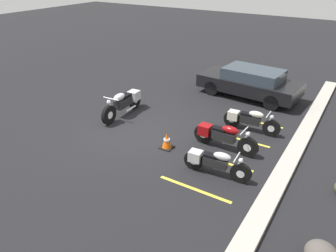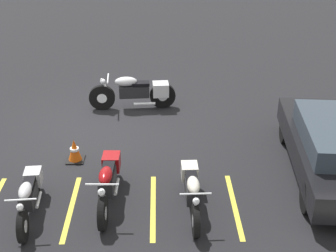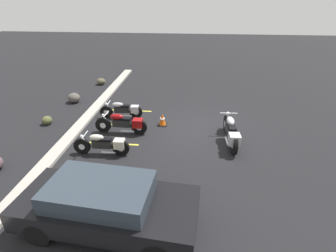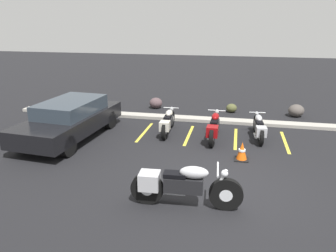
# 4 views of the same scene
# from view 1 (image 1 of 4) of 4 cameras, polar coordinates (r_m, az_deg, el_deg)

# --- Properties ---
(ground) EXTENTS (60.00, 60.00, 0.00)m
(ground) POSITION_cam_1_polar(r_m,az_deg,el_deg) (11.75, -6.40, -0.65)
(ground) COLOR black
(motorcycle_silver_featured) EXTENTS (2.41, 0.68, 0.95)m
(motorcycle_silver_featured) POSITION_cam_1_polar(r_m,az_deg,el_deg) (12.78, -7.64, 4.12)
(motorcycle_silver_featured) COLOR black
(motorcycle_silver_featured) RESTS_ON ground
(parked_bike_0) EXTENTS (0.57, 2.02, 0.79)m
(parked_bike_0) POSITION_cam_1_polar(r_m,az_deg,el_deg) (11.79, 13.87, 1.08)
(parked_bike_0) COLOR black
(parked_bike_0) RESTS_ON ground
(parked_bike_1) EXTENTS (0.61, 2.17, 0.85)m
(parked_bike_1) POSITION_cam_1_polar(r_m,az_deg,el_deg) (10.47, 9.39, -1.68)
(parked_bike_1) COLOR black
(parked_bike_1) RESTS_ON ground
(parked_bike_2) EXTENTS (0.55, 1.96, 0.77)m
(parked_bike_2) POSITION_cam_1_polar(r_m,az_deg,el_deg) (9.20, 7.93, -6.23)
(parked_bike_2) COLOR black
(parked_bike_2) RESTS_ON ground
(car_black) EXTENTS (2.17, 4.44, 1.29)m
(car_black) POSITION_cam_1_polar(r_m,az_deg,el_deg) (14.78, 14.08, 7.44)
(car_black) COLOR black
(car_black) RESTS_ON ground
(concrete_curb) EXTENTS (18.00, 0.50, 0.12)m
(concrete_curb) POSITION_cam_1_polar(r_m,az_deg,el_deg) (9.77, 19.22, -7.95)
(concrete_curb) COLOR #A8A399
(concrete_curb) RESTS_ON ground
(traffic_cone) EXTENTS (0.40, 0.40, 0.54)m
(traffic_cone) POSITION_cam_1_polar(r_m,az_deg,el_deg) (10.45, -0.22, -2.61)
(traffic_cone) COLOR black
(traffic_cone) RESTS_ON ground
(stall_line_0) EXTENTS (0.10, 2.10, 0.00)m
(stall_line_0) POSITION_cam_1_polar(r_m,az_deg,el_deg) (12.71, 14.86, 0.80)
(stall_line_0) COLOR gold
(stall_line_0) RESTS_ON ground
(stall_line_1) EXTENTS (0.10, 2.10, 0.00)m
(stall_line_1) POSITION_cam_1_polar(r_m,az_deg,el_deg) (11.34, 12.27, -2.21)
(stall_line_1) COLOR gold
(stall_line_1) RESTS_ON ground
(stall_line_2) EXTENTS (0.10, 2.10, 0.00)m
(stall_line_2) POSITION_cam_1_polar(r_m,az_deg,el_deg) (10.03, 8.96, -6.02)
(stall_line_2) COLOR gold
(stall_line_2) RESTS_ON ground
(stall_line_3) EXTENTS (0.10, 2.10, 0.00)m
(stall_line_3) POSITION_cam_1_polar(r_m,az_deg,el_deg) (8.83, 4.63, -10.88)
(stall_line_3) COLOR gold
(stall_line_3) RESTS_ON ground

